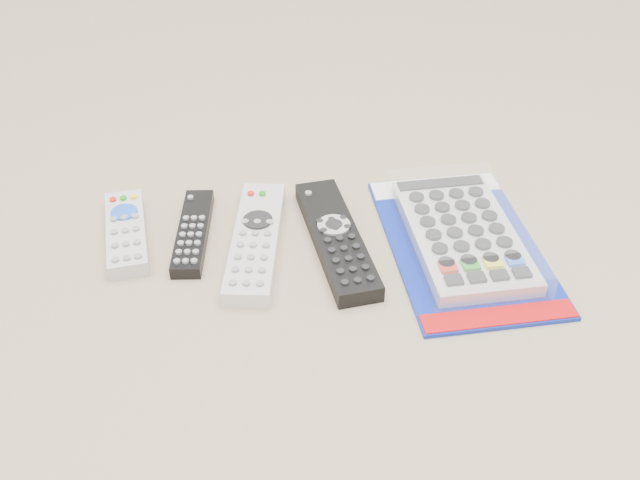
{
  "coord_description": "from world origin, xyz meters",
  "views": [
    {
      "loc": [
        -0.04,
        -0.68,
        0.56
      ],
      "look_at": [
        0.02,
        -0.0,
        0.01
      ],
      "focal_mm": 40.0,
      "sensor_mm": 36.0,
      "label": 1
    }
  ],
  "objects": [
    {
      "name": "jumbo_remote_packaged",
      "position": [
        0.2,
        -0.01,
        0.02
      ],
      "size": [
        0.2,
        0.3,
        0.04
      ],
      "rotation": [
        0.0,
        0.0,
        0.07
      ],
      "color": "navy",
      "rests_on": "ground"
    },
    {
      "name": "remote_slim_black",
      "position": [
        -0.14,
        0.03,
        0.01
      ],
      "size": [
        0.05,
        0.16,
        0.02
      ],
      "rotation": [
        0.0,
        0.0,
        -0.07
      ],
      "color": "black",
      "rests_on": "ground"
    },
    {
      "name": "remote_small_grey",
      "position": [
        -0.22,
        0.04,
        0.01
      ],
      "size": [
        0.07,
        0.16,
        0.02
      ],
      "rotation": [
        0.0,
        0.0,
        0.16
      ],
      "color": "#ADADB0",
      "rests_on": "ground"
    },
    {
      "name": "remote_large_black",
      "position": [
        0.04,
        0.0,
        0.01
      ],
      "size": [
        0.09,
        0.23,
        0.02
      ],
      "rotation": [
        0.0,
        0.0,
        0.15
      ],
      "color": "black",
      "rests_on": "ground"
    },
    {
      "name": "remote_silver_dvd",
      "position": [
        -0.06,
        0.01,
        0.01
      ],
      "size": [
        0.08,
        0.22,
        0.03
      ],
      "rotation": [
        0.0,
        0.0,
        -0.13
      ],
      "color": "silver",
      "rests_on": "ground"
    }
  ]
}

